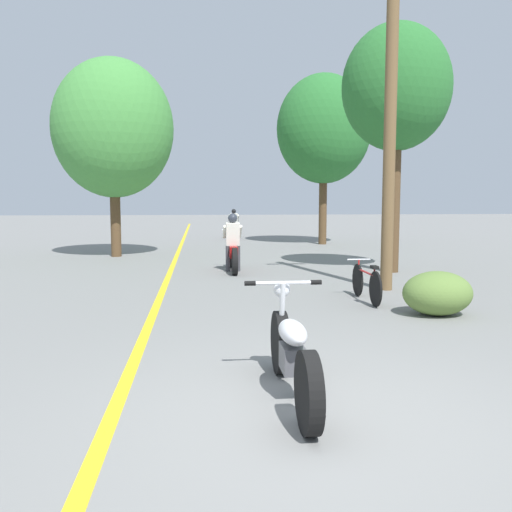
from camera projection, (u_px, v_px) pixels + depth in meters
ground_plane at (315, 418)px, 4.54m from camera, size 120.00×120.00×0.00m
lane_stripe_center at (176, 259)px, 16.68m from camera, size 0.14×48.00×0.01m
utility_pole at (391, 105)px, 10.58m from camera, size 1.10×0.24×7.13m
roadside_tree_right_near at (396, 89)px, 13.17m from camera, size 2.67×2.40×6.07m
roadside_tree_right_far at (324, 129)px, 21.62m from camera, size 3.77×3.40×6.80m
roadside_tree_left at (113, 129)px, 16.91m from camera, size 3.75×3.38×6.19m
roadside_bush at (437, 293)px, 8.52m from camera, size 1.10×0.88×0.70m
motorcycle_foreground at (292, 353)px, 4.96m from camera, size 0.78×2.15×1.01m
motorcycle_rider_lead at (233, 249)px, 13.75m from camera, size 0.50×2.19×1.47m
motorcycle_rider_far at (234, 227)px, 25.24m from camera, size 0.50×2.11×1.38m
bicycle_parked at (366, 283)px, 9.70m from camera, size 0.44×1.66×0.71m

